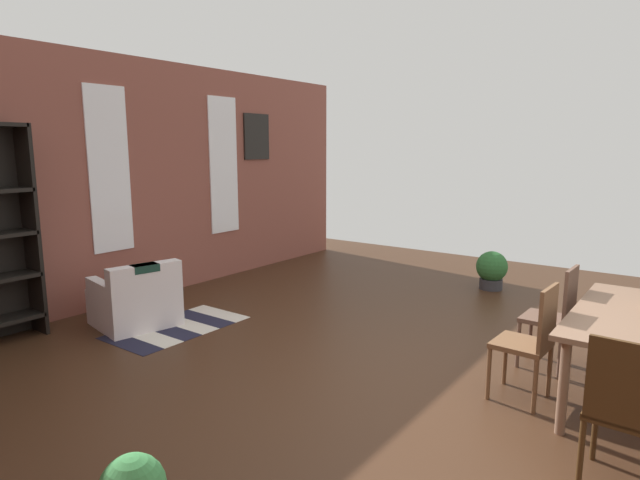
# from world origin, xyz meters

# --- Properties ---
(ground_plane) EXTENTS (11.27, 11.27, 0.00)m
(ground_plane) POSITION_xyz_m (0.00, 0.00, 0.00)
(ground_plane) COLOR #3E2516
(back_wall_brick) EXTENTS (9.15, 0.12, 3.11)m
(back_wall_brick) POSITION_xyz_m (0.00, 4.40, 1.56)
(back_wall_brick) COLOR brown
(back_wall_brick) RESTS_ON ground
(window_pane_1) EXTENTS (0.55, 0.02, 2.02)m
(window_pane_1) POSITION_xyz_m (0.00, 4.33, 1.71)
(window_pane_1) COLOR white
(window_pane_2) EXTENTS (0.55, 0.02, 2.02)m
(window_pane_2) POSITION_xyz_m (1.90, 4.33, 1.71)
(window_pane_2) COLOR white
(dining_chair_far_left) EXTENTS (0.42, 0.42, 0.95)m
(dining_chair_far_left) POSITION_xyz_m (0.42, -0.63, 0.51)
(dining_chair_far_left) COLOR brown
(dining_chair_far_left) RESTS_ON ground
(dining_chair_far_right) EXTENTS (0.41, 0.41, 0.95)m
(dining_chair_far_right) POSITION_xyz_m (1.20, -0.63, 0.51)
(dining_chair_far_right) COLOR brown
(dining_chair_far_right) RESTS_ON ground
(dining_chair_head_left) EXTENTS (0.42, 0.42, 0.95)m
(dining_chair_head_left) POSITION_xyz_m (-0.43, -1.37, 0.51)
(dining_chair_head_left) COLOR #3E2712
(dining_chair_head_left) RESTS_ON ground
(armchair_white) EXTENTS (0.94, 0.94, 0.75)m
(armchair_white) POSITION_xyz_m (-0.33, 3.44, 0.28)
(armchair_white) COLOR silver
(armchair_white) RESTS_ON ground
(potted_plant_corner) EXTENTS (0.43, 0.43, 0.54)m
(potted_plant_corner) POSITION_xyz_m (3.58, 0.74, 0.29)
(potted_plant_corner) COLOR #333338
(potted_plant_corner) RESTS_ON ground
(striped_rug) EXTENTS (1.49, 0.83, 0.01)m
(striped_rug) POSITION_xyz_m (-0.12, 3.01, 0.00)
(striped_rug) COLOR #1E1E33
(striped_rug) RESTS_ON ground
(framed_picture) EXTENTS (0.56, 0.03, 0.72)m
(framed_picture) POSITION_xyz_m (2.63, 4.32, 2.15)
(framed_picture) COLOR black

